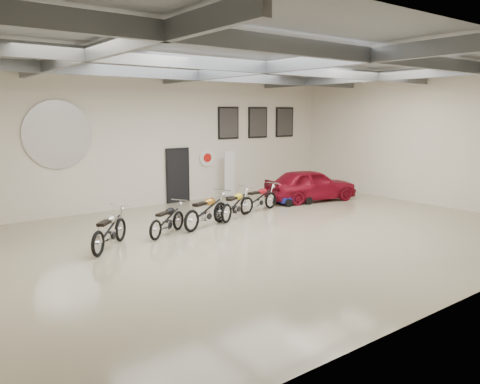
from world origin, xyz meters
TOP-DOWN VIEW (x-y plane):
  - floor at (0.00, 0.00)m, footprint 16.00×12.00m
  - ceiling at (0.00, 0.00)m, footprint 16.00×12.00m
  - back_wall at (0.00, 6.00)m, footprint 16.00×0.02m
  - right_wall at (8.00, 0.00)m, footprint 0.02×12.00m
  - ceiling_beams at (0.00, 0.00)m, footprint 15.80×11.80m
  - door at (0.50, 5.95)m, footprint 0.92×0.08m
  - logo_plaque at (-4.00, 5.95)m, footprint 2.30×0.06m
  - poster_left at (3.00, 5.96)m, footprint 1.05×0.08m
  - poster_mid at (4.60, 5.96)m, footprint 1.05×0.08m
  - poster_right at (6.20, 5.96)m, footprint 1.05×0.08m
  - oil_sign at (1.90, 5.95)m, footprint 0.72×0.10m
  - banner_stand at (2.73, 5.50)m, footprint 0.53×0.23m
  - motorcycle_silver at (-4.17, 1.35)m, footprint 1.89×1.87m
  - motorcycle_black at (-2.30, 1.68)m, footprint 1.85×1.41m
  - motorcycle_gold at (-0.87, 1.78)m, footprint 2.19×1.32m
  - motorcycle_yellow at (0.56, 2.16)m, footprint 2.03×1.43m
  - motorcycle_red at (1.96, 2.64)m, footprint 1.97×0.93m
  - go_kart at (4.01, 2.81)m, footprint 1.79×0.97m
  - vintage_car at (4.96, 2.99)m, footprint 2.31×4.05m

SIDE VIEW (x-z plane):
  - floor at x=0.00m, z-range -0.01..0.01m
  - go_kart at x=4.01m, z-range 0.00..0.62m
  - motorcycle_black at x=-2.30m, z-range 0.00..0.94m
  - motorcycle_red at x=1.96m, z-range 0.00..0.98m
  - motorcycle_yellow at x=0.56m, z-range 0.00..1.02m
  - motorcycle_silver at x=-4.17m, z-range 0.00..1.06m
  - motorcycle_gold at x=-0.87m, z-range 0.00..1.09m
  - vintage_car at x=4.96m, z-range 0.00..1.30m
  - banner_stand at x=2.73m, z-range 0.00..1.94m
  - door at x=0.50m, z-range 0.00..2.10m
  - oil_sign at x=1.90m, z-range 1.34..2.06m
  - back_wall at x=0.00m, z-range 0.00..5.00m
  - right_wall at x=8.00m, z-range 0.00..5.00m
  - logo_plaque at x=-4.00m, z-range 2.22..3.38m
  - poster_left at x=3.00m, z-range 2.42..3.78m
  - poster_mid at x=4.60m, z-range 2.42..3.78m
  - poster_right at x=6.20m, z-range 2.42..3.78m
  - ceiling_beams at x=0.00m, z-range 4.59..4.91m
  - ceiling at x=0.00m, z-range 5.00..5.00m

